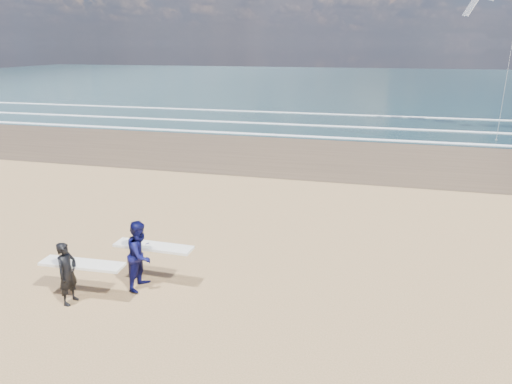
# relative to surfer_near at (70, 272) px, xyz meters

# --- Properties ---
(ocean) EXTENTS (220.00, 100.00, 0.02)m
(ocean) POSITION_rel_surfer_near_xyz_m (19.60, 72.17, -0.84)
(ocean) COLOR #172F34
(ocean) RESTS_ON ground
(surfer_near) EXTENTS (2.22, 0.97, 1.66)m
(surfer_near) POSITION_rel_surfer_near_xyz_m (0.00, 0.00, 0.00)
(surfer_near) COLOR black
(surfer_near) RESTS_ON ground
(surfer_far) EXTENTS (2.21, 1.13, 1.91)m
(surfer_far) POSITION_rel_surfer_near_xyz_m (1.40, 1.14, 0.11)
(surfer_far) COLOR #0B0B3D
(surfer_far) RESTS_ON ground
(kite_1) EXTENTS (6.40, 4.80, 10.91)m
(kite_1) POSITION_rel_surfer_near_xyz_m (16.20, 27.51, 5.40)
(kite_1) COLOR slate
(kite_1) RESTS_ON ground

